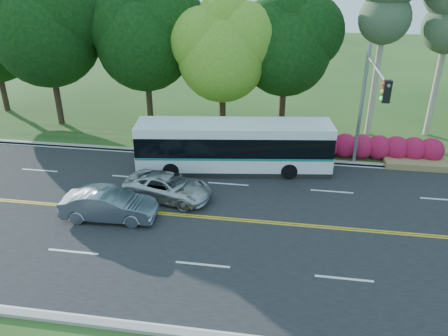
# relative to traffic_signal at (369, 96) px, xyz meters

# --- Properties ---
(ground) EXTENTS (120.00, 120.00, 0.00)m
(ground) POSITION_rel_traffic_signal_xyz_m (-6.49, -5.40, -4.67)
(ground) COLOR #244517
(ground) RESTS_ON ground
(road) EXTENTS (60.00, 14.00, 0.02)m
(road) POSITION_rel_traffic_signal_xyz_m (-6.49, -5.40, -4.66)
(road) COLOR black
(road) RESTS_ON ground
(curb_north) EXTENTS (60.00, 0.30, 0.15)m
(curb_north) POSITION_rel_traffic_signal_xyz_m (-6.49, 1.75, -4.60)
(curb_north) COLOR #A39C93
(curb_north) RESTS_ON ground
(curb_south) EXTENTS (60.00, 0.30, 0.15)m
(curb_south) POSITION_rel_traffic_signal_xyz_m (-6.49, -12.55, -4.60)
(curb_south) COLOR #A39C93
(curb_south) RESTS_ON ground
(grass_verge) EXTENTS (60.00, 4.00, 0.10)m
(grass_verge) POSITION_rel_traffic_signal_xyz_m (-6.49, 3.60, -4.62)
(grass_verge) COLOR #244517
(grass_verge) RESTS_ON ground
(lane_markings) EXTENTS (57.60, 13.82, 0.00)m
(lane_markings) POSITION_rel_traffic_signal_xyz_m (-6.59, -5.40, -4.65)
(lane_markings) COLOR gold
(lane_markings) RESTS_ON road
(tree_row) EXTENTS (44.70, 9.10, 13.84)m
(tree_row) POSITION_rel_traffic_signal_xyz_m (-11.65, 6.73, 2.06)
(tree_row) COLOR black
(tree_row) RESTS_ON ground
(bougainvillea_hedge) EXTENTS (9.50, 2.25, 1.50)m
(bougainvillea_hedge) POSITION_rel_traffic_signal_xyz_m (0.69, 2.75, -3.95)
(bougainvillea_hedge) COLOR maroon
(bougainvillea_hedge) RESTS_ON ground
(traffic_signal) EXTENTS (0.42, 6.10, 7.00)m
(traffic_signal) POSITION_rel_traffic_signal_xyz_m (0.00, 0.00, 0.00)
(traffic_signal) COLOR gray
(traffic_signal) RESTS_ON ground
(transit_bus) EXTENTS (11.08, 3.82, 2.84)m
(transit_bus) POSITION_rel_traffic_signal_xyz_m (-6.95, -0.11, -3.24)
(transit_bus) COLOR white
(transit_bus) RESTS_ON road
(sedan) EXTENTS (4.44, 1.71, 1.44)m
(sedan) POSITION_rel_traffic_signal_xyz_m (-11.95, -6.18, -3.93)
(sedan) COLOR slate
(sedan) RESTS_ON road
(suv) EXTENTS (4.85, 2.97, 1.26)m
(suv) POSITION_rel_traffic_signal_xyz_m (-9.79, -3.87, -4.02)
(suv) COLOR #B8BABC
(suv) RESTS_ON road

